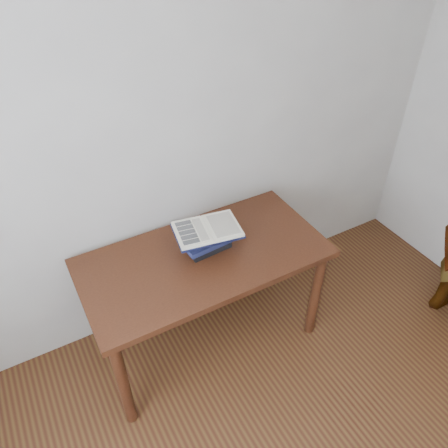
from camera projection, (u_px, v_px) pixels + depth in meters
desk at (205, 269)px, 2.35m from camera, size 1.30×0.65×0.69m
book_stack at (206, 240)px, 2.29m from camera, size 0.27×0.19×0.12m
open_book at (207, 230)px, 2.24m from camera, size 0.37×0.29×0.03m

